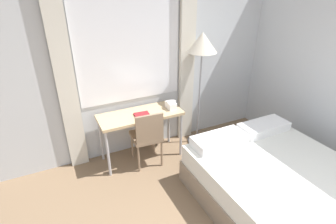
% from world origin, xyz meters
% --- Properties ---
extents(wall_back_with_window, '(4.90, 0.13, 2.70)m').
position_xyz_m(wall_back_with_window, '(-0.04, 2.84, 1.35)').
color(wall_back_with_window, silver).
rests_on(wall_back_with_window, ground_plane).
extents(wall_right, '(0.05, 3.83, 2.70)m').
position_xyz_m(wall_right, '(1.98, 1.41, 1.35)').
color(wall_right, silver).
rests_on(wall_right, ground_plane).
extents(desk, '(1.19, 0.49, 0.74)m').
position_xyz_m(desk, '(-0.33, 2.52, 0.67)').
color(desk, tan).
rests_on(desk, ground_plane).
extents(desk_chair, '(0.43, 0.43, 0.86)m').
position_xyz_m(desk_chair, '(-0.32, 2.31, 0.50)').
color(desk_chair, '#8C7259').
rests_on(desk_chair, ground_plane).
extents(bed, '(1.66, 2.08, 0.67)m').
position_xyz_m(bed, '(0.77, 0.81, 0.28)').
color(bed, gray).
rests_on(bed, ground_plane).
extents(standing_lamp, '(0.43, 0.43, 1.79)m').
position_xyz_m(standing_lamp, '(0.65, 2.52, 1.55)').
color(standing_lamp, '#4C4C51').
rests_on(standing_lamp, ground_plane).
extents(telephone, '(0.13, 0.17, 0.12)m').
position_xyz_m(telephone, '(0.13, 2.48, 0.80)').
color(telephone, white).
rests_on(telephone, desk).
extents(book, '(0.22, 0.16, 0.02)m').
position_xyz_m(book, '(-0.33, 2.46, 0.75)').
color(book, maroon).
rests_on(book, desk).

